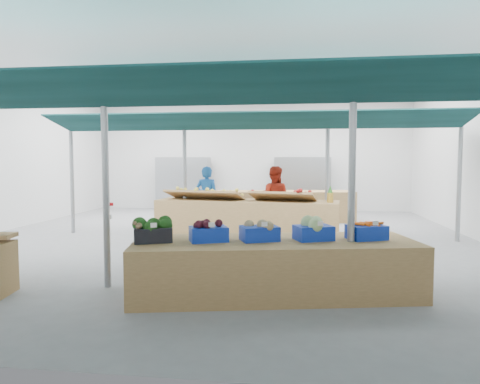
{
  "coord_description": "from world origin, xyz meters",
  "views": [
    {
      "loc": [
        1.74,
        -9.91,
        1.84
      ],
      "look_at": [
        0.67,
        -1.6,
        1.25
      ],
      "focal_mm": 32.0,
      "sensor_mm": 36.0,
      "label": 1
    }
  ],
  "objects": [
    {
      "name": "floor",
      "position": [
        0.0,
        0.0,
        0.0
      ],
      "size": [
        13.0,
        13.0,
        0.0
      ],
      "primitive_type": "plane",
      "color": "slate",
      "rests_on": "ground"
    },
    {
      "name": "hall",
      "position": [
        0.0,
        1.44,
        2.65
      ],
      "size": [
        13.0,
        13.0,
        13.0
      ],
      "color": "silver",
      "rests_on": "ground"
    },
    {
      "name": "pole_grid",
      "position": [
        0.75,
        -1.75,
        1.81
      ],
      "size": [
        10.0,
        4.6,
        3.0
      ],
      "color": "gray",
      "rests_on": "floor"
    },
    {
      "name": "awnings",
      "position": [
        0.75,
        -1.75,
        2.78
      ],
      "size": [
        9.5,
        7.08,
        0.3
      ],
      "color": "black",
      "rests_on": "pole_grid"
    },
    {
      "name": "back_shelving_left",
      "position": [
        -2.5,
        6.0,
        1.0
      ],
      "size": [
        2.0,
        0.5,
        2.0
      ],
      "primitive_type": "cube",
      "color": "#B23F33",
      "rests_on": "floor"
    },
    {
      "name": "back_shelving_right",
      "position": [
        2.0,
        6.0,
        1.0
      ],
      "size": [
        2.0,
        0.5,
        2.0
      ],
      "primitive_type": "cube",
      "color": "#B23F33",
      "rests_on": "floor"
    },
    {
      "name": "veg_counter",
      "position": [
        1.47,
        -4.04,
        0.38
      ],
      "size": [
        4.07,
        2.03,
        0.76
      ],
      "primitive_type": "cube",
      "rotation": [
        0.0,
        0.0,
        0.19
      ],
      "color": "olive",
      "rests_on": "floor"
    },
    {
      "name": "fruit_counter",
      "position": [
        0.59,
        0.21,
        0.46
      ],
      "size": [
        4.42,
        1.49,
        0.93
      ],
      "primitive_type": "cube",
      "rotation": [
        0.0,
        0.0,
        -0.11
      ],
      "color": "olive",
      "rests_on": "floor"
    },
    {
      "name": "far_counter",
      "position": [
        0.93,
        3.33,
        0.47
      ],
      "size": [
        5.33,
        1.77,
        0.94
      ],
      "primitive_type": "cube",
      "rotation": [
        0.0,
        0.0,
        0.14
      ],
      "color": "olive",
      "rests_on": "floor"
    },
    {
      "name": "crate_stack",
      "position": [
        2.85,
        -3.3,
        0.32
      ],
      "size": [
        0.63,
        0.53,
        0.65
      ],
      "primitive_type": "cube",
      "rotation": [
        0.0,
        0.0,
        0.33
      ],
      "color": "#0F2EA7",
      "rests_on": "floor"
    },
    {
      "name": "vendor_left",
      "position": [
        -0.61,
        1.31,
        0.87
      ],
      "size": [
        0.67,
        0.48,
        1.73
      ],
      "primitive_type": "imported",
      "rotation": [
        0.0,
        0.0,
        3.03
      ],
      "color": "#175099",
      "rests_on": "floor"
    },
    {
      "name": "vendor_right",
      "position": [
        1.19,
        1.31,
        0.87
      ],
      "size": [
        0.91,
        0.74,
        1.73
      ],
      "primitive_type": "imported",
      "rotation": [
        0.0,
        0.0,
        3.03
      ],
      "color": "maroon",
      "rests_on": "floor"
    },
    {
      "name": "crate_broccoli",
      "position": [
        -0.18,
        -4.36,
        0.92
      ],
      "size": [
        0.6,
        0.51,
        0.35
      ],
      "rotation": [
        0.0,
        0.0,
        0.39
      ],
      "color": "black",
      "rests_on": "veg_counter"
    },
    {
      "name": "crate_beets",
      "position": [
        0.57,
        -4.21,
        0.89
      ],
      "size": [
        0.6,
        0.51,
        0.29
      ],
      "rotation": [
        0.0,
        0.0,
        0.39
      ],
      "color": "#0F2EA7",
      "rests_on": "veg_counter"
    },
    {
      "name": "crate_celeriac",
      "position": [
        1.26,
        -4.08,
        0.9
      ],
      "size": [
        0.6,
        0.51,
        0.31
      ],
      "rotation": [
        0.0,
        0.0,
        0.39
      ],
      "color": "#0F2EA7",
      "rests_on": "veg_counter"
    },
    {
      "name": "crate_cabbage",
      "position": [
        2.0,
        -3.93,
        0.92
      ],
      "size": [
        0.6,
        0.51,
        0.35
      ],
      "rotation": [
        0.0,
        0.0,
        0.39
      ],
      "color": "#0F2EA7",
      "rests_on": "veg_counter"
    },
    {
      "name": "crate_carrots",
      "position": [
        2.74,
        -3.78,
        0.87
      ],
      "size": [
        0.6,
        0.51,
        0.29
      ],
      "rotation": [
        0.0,
        0.0,
        0.39
      ],
      "color": "#0F2EA7",
      "rests_on": "veg_counter"
    },
    {
      "name": "sparrow",
      "position": [
        -0.32,
        -4.52,
        1.0
      ],
      "size": [
        0.12,
        0.09,
        0.11
      ],
      "rotation": [
        0.0,
        0.0,
        0.39
      ],
      "color": "brown",
      "rests_on": "crate_broccoli"
    },
    {
      "name": "pole_ribbon",
      "position": [
        -1.5,
        -2.78,
        1.08
      ],
      "size": [
        0.12,
        0.12,
        0.28
      ],
      "color": "red",
      "rests_on": "pole_grid"
    },
    {
      "name": "apple_heap_yellow",
      "position": [
        -0.44,
        0.22,
        1.09
      ],
      "size": [
        2.01,
        1.09,
        0.27
      ],
      "rotation": [
        0.0,
        0.0,
        -0.21
      ],
      "color": "#997247",
      "rests_on": "fruit_counter"
    },
    {
      "name": "apple_heap_red",
      "position": [
        1.45,
        0.02,
        1.09
      ],
      "size": [
        1.61,
        1.0,
        0.27
      ],
      "rotation": [
        0.0,
        0.0,
        -0.21
      ],
      "color": "#997247",
      "rests_on": "fruit_counter"
    },
    {
      "name": "pineapple",
      "position": [
        2.53,
        -0.1,
        1.11
      ],
      "size": [
        0.14,
        0.14,
        0.39
      ],
      "rotation": [
        0.0,
        0.0,
        -0.21
      ],
      "color": "#8C6019",
      "rests_on": "fruit_counter"
    }
  ]
}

